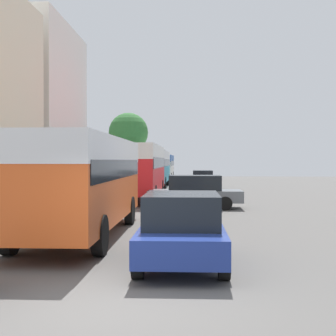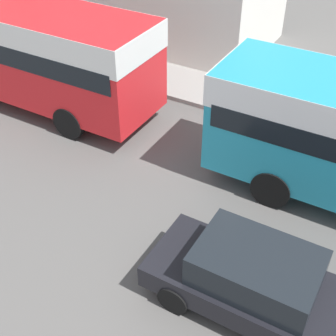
{
  "view_description": "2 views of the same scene",
  "coord_description": "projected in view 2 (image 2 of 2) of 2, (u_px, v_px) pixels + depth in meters",
  "views": [
    {
      "loc": [
        1.3,
        -7.38,
        2.31
      ],
      "look_at": [
        -0.39,
        28.47,
        1.72
      ],
      "focal_mm": 50.0,
      "sensor_mm": 36.0,
      "label": 1
    },
    {
      "loc": [
        8.0,
        31.71,
        7.89
      ],
      "look_at": [
        0.35,
        27.3,
        0.98
      ],
      "focal_mm": 50.0,
      "sensor_mm": 36.0,
      "label": 2
    }
  ],
  "objects": [
    {
      "name": "bus_following",
      "position": [
        10.0,
        37.0,
        14.75
      ],
      "size": [
        2.61,
        10.08,
        3.18
      ],
      "color": "red",
      "rests_on": "ground_plane"
    },
    {
      "name": "car_far_curb",
      "position": [
        254.0,
        281.0,
        8.81
      ],
      "size": [
        1.84,
        4.13,
        1.5
      ],
      "rotation": [
        0.0,
        0.0,
        3.14
      ],
      "color": "black",
      "rests_on": "ground_plane"
    },
    {
      "name": "pedestrian_near_curb",
      "position": [
        98.0,
        30.0,
        18.01
      ],
      "size": [
        0.39,
        0.39,
        1.66
      ],
      "color": "#232838",
      "rests_on": "sidewalk"
    }
  ]
}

